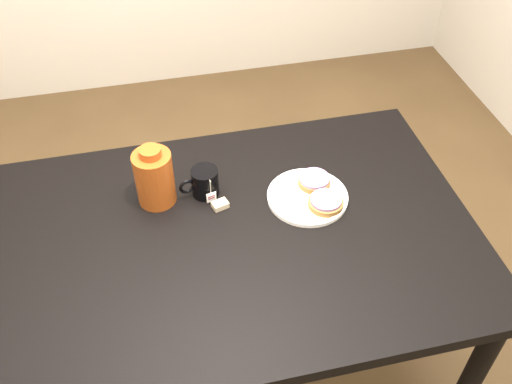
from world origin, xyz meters
TOP-DOWN VIEW (x-y plane):
  - ground_plane at (0.00, 0.00)m, footprint 4.00×4.00m
  - table at (0.00, 0.00)m, footprint 1.40×0.90m
  - plate at (0.26, 0.09)m, footprint 0.24×0.24m
  - bagel_back at (0.29, 0.13)m, footprint 0.10×0.10m
  - bagel_front at (0.30, 0.04)m, footprint 0.12×0.12m
  - mug at (-0.03, 0.18)m, footprint 0.13×0.10m
  - teabag_pouch at (0.01, 0.11)m, footprint 0.05×0.04m
  - bagel_package at (-0.17, 0.19)m, footprint 0.14×0.14m

SIDE VIEW (x-z plane):
  - ground_plane at x=0.00m, z-range 0.00..0.00m
  - table at x=0.00m, z-range 0.29..1.04m
  - plate at x=0.26m, z-range 0.75..0.77m
  - teabag_pouch at x=0.01m, z-range 0.75..0.77m
  - bagel_front at x=0.30m, z-range 0.76..0.79m
  - bagel_back at x=0.29m, z-range 0.76..0.79m
  - mug at x=-0.03m, z-range 0.75..0.84m
  - bagel_package at x=-0.17m, z-range 0.74..0.93m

